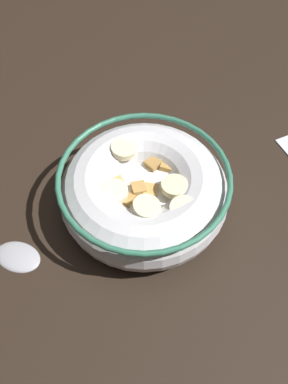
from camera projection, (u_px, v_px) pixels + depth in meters
The scene contains 3 objects.
ground_plane at pixel (144, 212), 47.32cm from camera, with size 98.40×98.40×2.00cm, color black.
cereal_bowl at pixel (144, 191), 43.83cm from camera, with size 18.11×18.11×6.32cm.
spoon at pixel (2, 249), 43.05cm from camera, with size 8.39×15.91×0.80cm.
Camera 1 is at (17.96, 17.96, 38.99)cm, focal length 38.44 mm.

